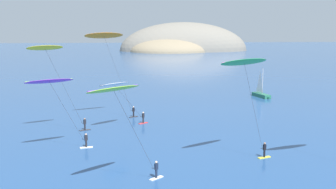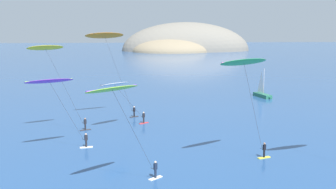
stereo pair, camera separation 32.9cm
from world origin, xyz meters
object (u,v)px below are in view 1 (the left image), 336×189
kitesurfer_green (246,68)px  kitesurfer_orange (106,41)px  kitesurfer_lime (118,98)px  kitesurfer_white (117,88)px  kitesurfer_purple (53,87)px  kitesurfer_yellow (49,55)px  sailboat_near (262,94)px

kitesurfer_green → kitesurfer_orange: bearing=125.5°
kitesurfer_green → kitesurfer_orange: kitesurfer_orange is taller
kitesurfer_lime → kitesurfer_white: bearing=92.5°
kitesurfer_purple → kitesurfer_yellow: kitesurfer_yellow is taller
kitesurfer_lime → kitesurfer_orange: 28.06m
kitesurfer_white → kitesurfer_yellow: bearing=-163.9°
kitesurfer_lime → sailboat_near: bearing=59.6°
kitesurfer_lime → kitesurfer_green: size_ratio=0.85×
kitesurfer_lime → kitesurfer_purple: 14.01m
kitesurfer_green → kitesurfer_white: bearing=130.9°
kitesurfer_orange → kitesurfer_yellow: 10.62m
kitesurfer_white → kitesurfer_purple: 12.29m
sailboat_near → kitesurfer_green: (-13.97, -38.66, 9.28)m
kitesurfer_white → kitesurfer_lime: (0.96, -22.02, 2.47)m
sailboat_near → kitesurfer_purple: (-34.03, -33.30, 6.86)m
kitesurfer_white → sailboat_near: bearing=40.0°
sailboat_near → kitesurfer_orange: size_ratio=0.45×
kitesurfer_green → kitesurfer_yellow: size_ratio=0.94×
kitesurfer_yellow → kitesurfer_white: bearing=16.1°
kitesurfer_green → kitesurfer_lime: bearing=-152.8°
kitesurfer_white → kitesurfer_orange: bearing=106.4°
sailboat_near → kitesurfer_yellow: 45.03m
sailboat_near → kitesurfer_purple: size_ratio=0.70×
kitesurfer_green → kitesurfer_purple: (-20.06, 5.35, -2.42)m
kitesurfer_white → kitesurfer_orange: (-1.67, 5.68, 6.09)m
kitesurfer_orange → kitesurfer_purple: size_ratio=1.55×
kitesurfer_green → kitesurfer_yellow: 25.52m
kitesurfer_lime → kitesurfer_yellow: 21.81m
kitesurfer_lime → kitesurfer_orange: (-2.63, 27.70, 3.61)m
kitesurfer_white → kitesurfer_lime: size_ratio=0.75×
kitesurfer_purple → kitesurfer_yellow: (-1.80, 7.82, 2.87)m
sailboat_near → kitesurfer_lime: (-26.49, -45.08, 7.61)m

